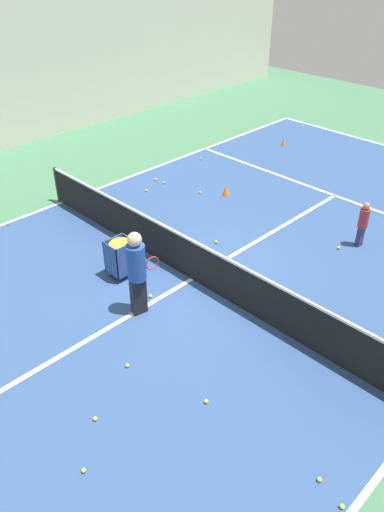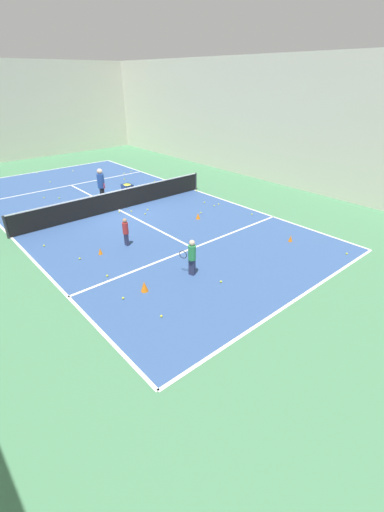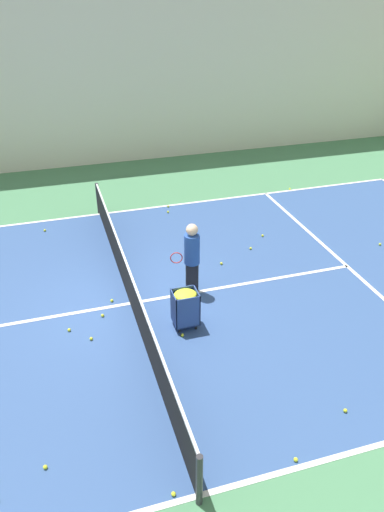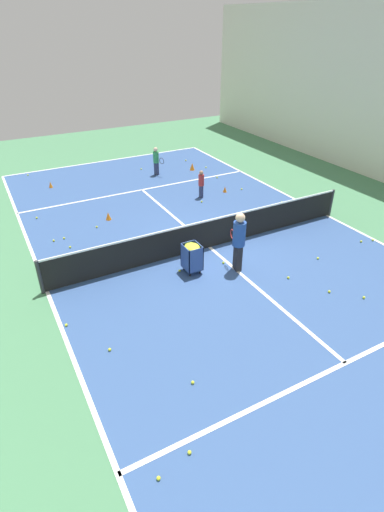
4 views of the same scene
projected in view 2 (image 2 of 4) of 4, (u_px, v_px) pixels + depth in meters
name	position (u px, v px, depth m)	size (l,w,h in m)	color
ground_plane	(119.00, 210.00, 16.95)	(33.80, 33.80, 0.00)	#477F56
court_playing_area	(119.00, 210.00, 16.95)	(10.03, 20.43, 0.00)	#335189
line_baseline_near	(295.00, 300.00, 10.15)	(10.03, 0.10, 0.00)	white
line_baseline_far	(43.00, 171.00, 23.76)	(10.03, 0.10, 0.00)	white
line_sideline_left	(11.00, 238.00, 14.05)	(0.10, 20.43, 0.00)	white
line_sideline_right	(194.00, 190.00, 19.86)	(0.10, 20.43, 0.00)	white
line_service_near	(193.00, 248.00, 13.21)	(10.03, 0.10, 0.00)	white
line_service_far	(71.00, 185.00, 20.70)	(10.03, 0.10, 0.00)	white
line_centre_service	(119.00, 210.00, 16.95)	(0.10, 11.24, 0.00)	white
hall_enclosure_right	(253.00, 120.00, 20.98)	(0.15, 30.10, 6.97)	silver
hall_enclosure_far	(10.00, 112.00, 25.30)	(19.40, 0.15, 6.97)	silver
tennis_net	(118.00, 200.00, 16.72)	(10.33, 0.10, 0.98)	#2D2D33
player_near_baseline	(192.00, 255.00, 11.13)	(0.38, 0.57, 1.27)	#2D3351
coach_at_net	(101.00, 183.00, 17.43)	(0.42, 0.71, 1.77)	black
child_midcourt	(126.00, 230.00, 13.13)	(0.23, 0.23, 1.12)	#2D3351
ball_cart	(127.00, 189.00, 17.98)	(0.46, 0.52, 0.88)	#2D478C
training_cone_0	(291.00, 238.00, 13.68)	(0.16, 0.16, 0.26)	orange
training_cone_1	(100.00, 251.00, 12.70)	(0.16, 0.16, 0.25)	orange
training_cone_2	(198.00, 216.00, 15.82)	(0.20, 0.20, 0.29)	orange
training_cone_3	(144.00, 286.00, 10.51)	(0.24, 0.24, 0.34)	orange
tennis_ball_0	(175.00, 184.00, 20.86)	(0.07, 0.07, 0.07)	yellow
tennis_ball_1	(347.00, 254.00, 12.72)	(0.07, 0.07, 0.07)	yellow
tennis_ball_2	(124.00, 173.00, 23.06)	(0.07, 0.07, 0.07)	yellow
tennis_ball_3	(119.00, 212.00, 16.56)	(0.07, 0.07, 0.07)	yellow
tennis_ball_4	(131.00, 211.00, 16.67)	(0.07, 0.07, 0.07)	yellow
tennis_ball_5	(148.00, 210.00, 16.86)	(0.07, 0.07, 0.07)	yellow
tennis_ball_6	(10.00, 220.00, 15.70)	(0.07, 0.07, 0.07)	yellow
tennis_ball_7	(221.00, 282.00, 11.00)	(0.07, 0.07, 0.07)	yellow
tennis_ball_8	(59.00, 198.00, 18.44)	(0.07, 0.07, 0.07)	yellow
tennis_ball_9	(197.00, 191.00, 19.56)	(0.07, 0.07, 0.07)	yellow
tennis_ball_10	(124.00, 179.00, 21.77)	(0.07, 0.07, 0.07)	yellow
tennis_ball_11	(37.00, 173.00, 23.17)	(0.07, 0.07, 0.07)	yellow
tennis_ball_13	(44.00, 198.00, 18.51)	(0.07, 0.07, 0.07)	yellow
tennis_ball_14	(107.00, 276.00, 11.32)	(0.07, 0.07, 0.07)	yellow
tennis_ball_15	(204.00, 202.00, 17.82)	(0.07, 0.07, 0.07)	yellow
tennis_ball_16	(214.00, 206.00, 17.38)	(0.07, 0.07, 0.07)	yellow
tennis_ball_17	(155.00, 181.00, 21.34)	(0.07, 0.07, 0.07)	yellow
tennis_ball_18	(52.00, 209.00, 16.94)	(0.07, 0.07, 0.07)	yellow
tennis_ball_19	(145.00, 214.00, 16.35)	(0.07, 0.07, 0.07)	yellow
tennis_ball_20	(161.00, 316.00, 9.43)	(0.07, 0.07, 0.07)	yellow
tennis_ball_21	(73.00, 171.00, 23.69)	(0.07, 0.07, 0.07)	yellow
tennis_ball_22	(50.00, 182.00, 21.25)	(0.07, 0.07, 0.07)	yellow
tennis_ball_23	(44.00, 246.00, 13.32)	(0.07, 0.07, 0.07)	yellow
tennis_ball_24	(135.00, 199.00, 18.33)	(0.07, 0.07, 0.07)	yellow
tennis_ball_25	(77.00, 201.00, 18.05)	(0.07, 0.07, 0.07)	yellow
tennis_ball_26	(123.00, 298.00, 10.19)	(0.07, 0.07, 0.07)	yellow
tennis_ball_27	(252.00, 214.00, 16.31)	(0.07, 0.07, 0.07)	yellow
tennis_ball_28	(0.00, 221.00, 15.54)	(0.07, 0.07, 0.07)	yellow
tennis_ball_29	(111.00, 203.00, 17.71)	(0.07, 0.07, 0.07)	yellow
tennis_ball_30	(80.00, 259.00, 12.38)	(0.07, 0.07, 0.07)	yellow
tennis_ball_31	(219.00, 204.00, 17.58)	(0.07, 0.07, 0.07)	yellow
tennis_ball_32	(131.00, 171.00, 23.53)	(0.07, 0.07, 0.07)	yellow
tennis_ball_33	(126.00, 239.00, 13.87)	(0.07, 0.07, 0.07)	yellow
tennis_ball_34	(201.00, 213.00, 16.49)	(0.07, 0.07, 0.07)	yellow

